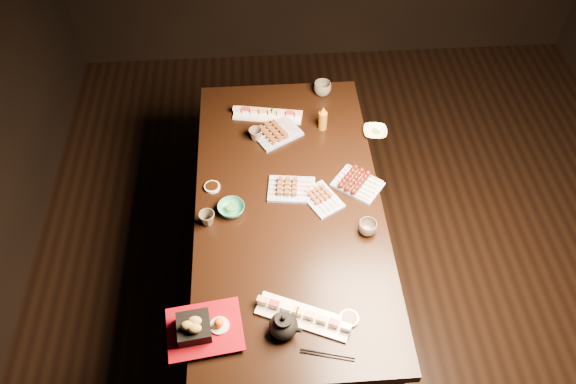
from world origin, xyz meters
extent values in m
plane|color=black|center=(0.00, 0.00, 0.00)|extent=(5.00, 5.00, 0.00)
cube|color=black|center=(-0.46, 0.27, 0.38)|extent=(1.37, 1.98, 0.75)
imported|color=teal|center=(-0.74, 0.24, 0.77)|extent=(0.17, 0.17, 0.04)
imported|color=#FFF8D0|center=(0.03, 0.72, 0.77)|extent=(0.14, 0.14, 0.03)
imported|color=#4E463B|center=(-0.85, 0.18, 0.78)|extent=(0.10, 0.10, 0.07)
imported|color=#4E463B|center=(-0.12, 0.07, 0.78)|extent=(0.12, 0.12, 0.07)
imported|color=#4E463B|center=(-0.61, 0.73, 0.78)|extent=(0.07, 0.07, 0.07)
imported|color=#4E463B|center=(-0.22, 1.07, 0.79)|extent=(0.12, 0.12, 0.08)
cylinder|color=brown|center=(-0.25, 0.79, 0.82)|extent=(0.06, 0.06, 0.15)
cylinder|color=white|center=(-0.84, 0.39, 0.76)|extent=(0.09, 0.09, 0.01)
cylinder|color=white|center=(-0.13, 0.42, 0.76)|extent=(0.09, 0.09, 0.02)
cylinder|color=white|center=(-0.26, -0.36, 0.76)|extent=(0.10, 0.10, 0.01)
cylinder|color=white|center=(-0.54, 0.91, 0.76)|extent=(0.10, 0.10, 0.01)
camera|label=1|loc=(-0.58, -1.44, 2.85)|focal=35.00mm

